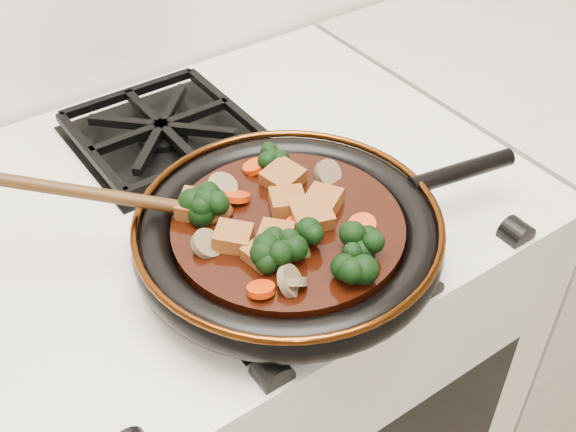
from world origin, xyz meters
TOP-DOWN VIEW (x-y plane):
  - stove at (0.00, 1.69)m, footprint 0.76×0.60m
  - burner_grate_front at (0.00, 1.55)m, footprint 0.23×0.23m
  - burner_grate_back at (0.00, 1.83)m, footprint 0.23×0.23m
  - skillet at (0.01, 1.53)m, footprint 0.47×0.35m
  - braising_sauce at (0.00, 1.53)m, footprint 0.26×0.26m
  - tofu_cube_0 at (-0.02, 1.51)m, footprint 0.05×0.05m
  - tofu_cube_1 at (-0.07, 1.61)m, footprint 0.06×0.06m
  - tofu_cube_2 at (0.04, 1.59)m, footprint 0.05×0.05m
  - tofu_cube_3 at (0.05, 1.53)m, footprint 0.05×0.05m
  - tofu_cube_4 at (0.03, 1.52)m, footprint 0.05×0.05m
  - tofu_cube_5 at (-0.05, 1.50)m, footprint 0.04×0.04m
  - tofu_cube_6 at (-0.06, 1.54)m, footprint 0.05×0.05m
  - tofu_cube_7 at (0.02, 1.55)m, footprint 0.05×0.05m
  - broccoli_floret_0 at (0.01, 1.43)m, footprint 0.08×0.08m
  - broccoli_floret_1 at (-0.04, 1.50)m, footprint 0.08×0.08m
  - broccoli_floret_2 at (-0.05, 1.61)m, footprint 0.06×0.07m
  - broccoli_floret_3 at (-0.06, 1.59)m, footprint 0.08×0.08m
  - broccoli_floret_4 at (-0.04, 1.49)m, footprint 0.08×0.08m
  - broccoli_floret_5 at (0.05, 1.62)m, footprint 0.06×0.06m
  - broccoli_floret_6 at (0.04, 1.45)m, footprint 0.07×0.07m
  - broccoli_floret_7 at (-0.01, 1.48)m, footprint 0.08×0.08m
  - carrot_coin_0 at (-0.02, 1.60)m, footprint 0.03×0.03m
  - carrot_coin_1 at (0.03, 1.63)m, footprint 0.03×0.03m
  - carrot_coin_2 at (0.01, 1.52)m, footprint 0.03×0.03m
  - carrot_coin_3 at (-0.08, 1.46)m, footprint 0.03×0.03m
  - carrot_coin_4 at (0.06, 1.48)m, footprint 0.03×0.03m
  - mushroom_slice_0 at (0.09, 1.57)m, footprint 0.04×0.03m
  - mushroom_slice_1 at (-0.03, 1.62)m, footprint 0.04×0.04m
  - mushroom_slice_2 at (-0.05, 1.45)m, footprint 0.04×0.04m
  - mushroom_slice_3 at (-0.09, 1.55)m, footprint 0.05×0.05m
  - mushroom_slice_4 at (-0.05, 1.45)m, footprint 0.04×0.04m
  - wooden_spoon at (-0.12, 1.63)m, footprint 0.15×0.11m

SIDE VIEW (x-z plane):
  - stove at x=0.00m, z-range 0.00..0.90m
  - burner_grate_front at x=0.00m, z-range 0.90..0.93m
  - burner_grate_back at x=0.00m, z-range 0.90..0.93m
  - skillet at x=0.01m, z-range 0.92..0.97m
  - braising_sauce at x=0.00m, z-range 0.94..0.96m
  - carrot_coin_0 at x=-0.02m, z-range 0.95..0.98m
  - carrot_coin_1 at x=0.03m, z-range 0.95..0.97m
  - carrot_coin_2 at x=0.01m, z-range 0.96..0.97m
  - carrot_coin_3 at x=-0.08m, z-range 0.96..0.97m
  - carrot_coin_4 at x=0.06m, z-range 0.95..0.97m
  - mushroom_slice_0 at x=0.09m, z-range 0.95..0.98m
  - mushroom_slice_1 at x=-0.03m, z-range 0.95..0.98m
  - mushroom_slice_2 at x=-0.05m, z-range 0.95..0.98m
  - mushroom_slice_3 at x=-0.09m, z-range 0.95..0.98m
  - mushroom_slice_4 at x=-0.05m, z-range 0.95..0.98m
  - tofu_cube_5 at x=-0.05m, z-range 0.96..0.98m
  - tofu_cube_0 at x=-0.02m, z-range 0.96..0.98m
  - tofu_cube_6 at x=-0.06m, z-range 0.95..0.98m
  - tofu_cube_7 at x=0.02m, z-range 0.96..0.98m
  - tofu_cube_1 at x=-0.07m, z-range 0.96..0.98m
  - tofu_cube_3 at x=0.05m, z-range 0.96..0.98m
  - tofu_cube_2 at x=0.04m, z-range 0.95..0.98m
  - tofu_cube_4 at x=0.03m, z-range 0.95..0.98m
  - broccoli_floret_1 at x=-0.04m, z-range 0.94..1.00m
  - broccoli_floret_4 at x=-0.04m, z-range 0.94..1.00m
  - broccoli_floret_3 at x=-0.06m, z-range 0.94..1.00m
  - broccoli_floret_6 at x=0.04m, z-range 0.94..1.00m
  - broccoli_floret_0 at x=0.01m, z-range 0.93..1.01m
  - broccoli_floret_5 at x=0.05m, z-range 0.94..1.00m
  - broccoli_floret_2 at x=-0.05m, z-range 0.94..1.00m
  - broccoli_floret_7 at x=-0.01m, z-range 0.93..1.01m
  - wooden_spoon at x=-0.12m, z-range 0.85..1.11m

